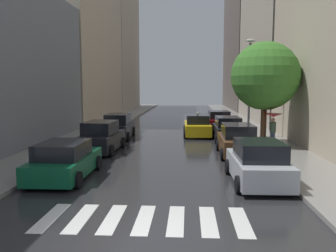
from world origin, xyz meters
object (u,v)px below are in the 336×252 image
(street_tree_right, at_px, (265,76))
(parked_car_right_fourth, at_px, (218,121))
(parked_car_right_third, at_px, (227,129))
(parked_car_left_second, at_px, (101,138))
(parked_car_right_second, at_px, (237,141))
(taxi_midroad, at_px, (197,126))
(pedestrian_foreground, at_px, (273,122))
(parked_car_left_nearest, at_px, (65,161))
(parked_car_right_nearest, at_px, (258,164))
(lamp_post_right, at_px, (250,81))
(parked_car_left_third, at_px, (118,127))

(street_tree_right, bearing_deg, parked_car_right_fourth, 103.60)
(parked_car_right_third, bearing_deg, parked_car_left_second, 120.43)
(street_tree_right, bearing_deg, parked_car_right_second, -123.81)
(taxi_midroad, bearing_deg, parked_car_right_third, -135.76)
(pedestrian_foreground, height_order, street_tree_right, street_tree_right)
(parked_car_left_nearest, height_order, taxi_midroad, taxi_midroad)
(parked_car_left_nearest, relative_size, street_tree_right, 0.68)
(parked_car_right_second, bearing_deg, parked_car_right_fourth, 0.16)
(parked_car_left_nearest, distance_m, taxi_midroad, 13.71)
(parked_car_right_nearest, xyz_separation_m, parked_car_right_second, (-0.03, 5.37, 0.02))
(parked_car_left_second, xyz_separation_m, parked_car_right_fourth, (7.61, 10.79, -0.06))
(parked_car_right_second, relative_size, lamp_post_right, 0.60)
(parked_car_right_nearest, distance_m, parked_car_right_second, 5.37)
(taxi_midroad, bearing_deg, lamp_post_right, -108.48)
(parked_car_left_nearest, bearing_deg, parked_car_left_third, 0.15)
(parked_car_right_second, bearing_deg, parked_car_right_third, -0.77)
(pedestrian_foreground, bearing_deg, parked_car_left_second, 84.45)
(pedestrian_foreground, relative_size, street_tree_right, 0.31)
(parked_car_right_third, height_order, pedestrian_foreground, pedestrian_foreground)
(parked_car_right_second, distance_m, lamp_post_right, 7.29)
(parked_car_right_third, bearing_deg, lamp_post_right, -61.80)
(parked_car_right_second, height_order, pedestrian_foreground, pedestrian_foreground)
(street_tree_right, relative_size, lamp_post_right, 0.92)
(parked_car_left_nearest, height_order, lamp_post_right, lamp_post_right)
(parked_car_left_third, height_order, street_tree_right, street_tree_right)
(parked_car_left_nearest, distance_m, parked_car_left_second, 5.76)
(parked_car_right_nearest, relative_size, street_tree_right, 0.65)
(parked_car_left_nearest, distance_m, parked_car_right_fourth, 18.23)
(parked_car_right_second, distance_m, taxi_midroad, 7.65)
(parked_car_left_nearest, height_order, street_tree_right, street_tree_right)
(lamp_post_right, bearing_deg, street_tree_right, -83.72)
(parked_car_left_second, height_order, pedestrian_foreground, pedestrian_foreground)
(parked_car_left_nearest, height_order, parked_car_left_third, parked_car_left_third)
(parked_car_left_nearest, xyz_separation_m, lamp_post_right, (9.34, 11.35, 3.41))
(pedestrian_foreground, distance_m, lamp_post_right, 4.67)
(pedestrian_foreground, bearing_deg, parked_car_right_fourth, -0.02)
(parked_car_right_second, xyz_separation_m, street_tree_right, (2.02, 3.02, 3.56))
(parked_car_left_second, bearing_deg, pedestrian_foreground, -77.46)
(parked_car_right_second, relative_size, parked_car_right_third, 0.96)
(parked_car_right_third, bearing_deg, parked_car_right_second, 178.17)
(parked_car_right_third, bearing_deg, taxi_midroad, 44.62)
(parked_car_left_nearest, xyz_separation_m, parked_car_right_third, (7.75, 10.46, 0.05))
(parked_car_left_second, distance_m, street_tree_right, 10.55)
(parked_car_right_second, height_order, lamp_post_right, lamp_post_right)
(parked_car_right_nearest, height_order, street_tree_right, street_tree_right)
(parked_car_left_third, relative_size, parked_car_right_second, 1.10)
(parked_car_left_third, distance_m, parked_car_right_second, 9.74)
(parked_car_left_nearest, xyz_separation_m, parked_car_right_second, (7.68, 5.08, 0.08))
(pedestrian_foreground, bearing_deg, parked_car_left_third, 55.64)
(parked_car_left_second, xyz_separation_m, street_tree_right, (9.66, 2.35, 3.54))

